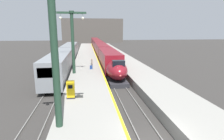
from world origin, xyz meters
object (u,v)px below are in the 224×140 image
Objects in this scene: regional_train_adjacent at (66,56)px; station_column_near at (54,29)px; rolling_suitcase at (91,67)px; ticket_machine_yellow at (71,90)px; station_column_mid at (73,36)px; passenger_near_edge at (92,63)px; highspeed_train_main at (99,47)px.

station_column_near is at bearing -85.14° from regional_train_adjacent.
ticket_machine_yellow reaches higher than rolling_suitcase.
station_column_mid reaches higher than ticket_machine_yellow.
station_column_mid reaches higher than passenger_near_edge.
regional_train_adjacent is 27.04m from station_column_near.
rolling_suitcase is 12.90m from ticket_machine_yellow.
passenger_near_edge is (-3.22, -28.54, 0.06)m from highspeed_train_main.
station_column_mid is 8.84× the size of rolling_suitcase.
station_column_near is (2.25, -26.46, 5.09)m from regional_train_adjacent.
station_column_mid is (-0.05, 15.23, -0.91)m from station_column_near.
passenger_near_edge reaches higher than ticket_machine_yellow.
station_column_near is 6.02× the size of passenger_near_edge.
highspeed_train_main is 2.03× the size of regional_train_adjacent.
station_column_near reaches higher than rolling_suitcase.
station_column_near is 10.37× the size of rolling_suitcase.
highspeed_train_main is at bearing 83.33° from rolling_suitcase.
station_column_near is 15.25m from station_column_mid.
passenger_near_edge is 13.24m from ticket_machine_yellow.
station_column_mid is (-5.90, -31.42, 4.33)m from highspeed_train_main.
rolling_suitcase is at bearing -115.20° from passenger_near_edge.
regional_train_adjacent reaches higher than ticket_machine_yellow.
ticket_machine_yellow is at bearing -99.70° from rolling_suitcase.
passenger_near_edge is at bearing -59.75° from regional_train_adjacent.
highspeed_train_main is 21.75m from regional_train_adjacent.
highspeed_train_main is 32.26m from station_column_mid.
passenger_near_edge is at bearing 79.88° from ticket_machine_yellow.
station_column_mid is (2.20, -11.24, 4.18)m from regional_train_adjacent.
passenger_near_edge is 0.77m from rolling_suitcase.
regional_train_adjacent reaches higher than highspeed_train_main.
rolling_suitcase is at bearing 45.27° from station_column_mid.
highspeed_train_main is 28.73m from passenger_near_edge.
regional_train_adjacent is (-8.10, -20.18, 0.15)m from highspeed_train_main.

